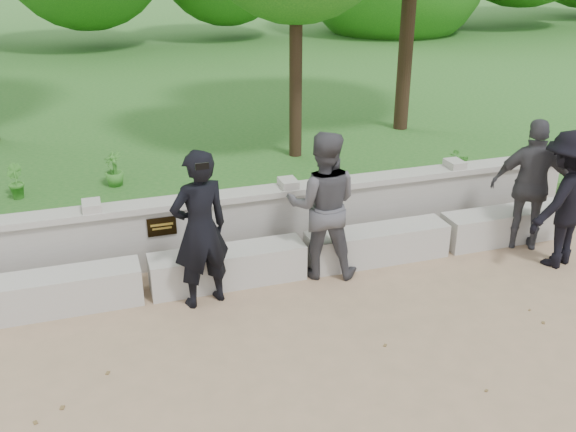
% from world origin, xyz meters
% --- Properties ---
extents(ground, '(80.00, 80.00, 0.00)m').
position_xyz_m(ground, '(0.00, 0.00, 0.00)').
color(ground, '#9E8061').
rests_on(ground, ground).
extents(lawn, '(40.00, 22.00, 0.25)m').
position_xyz_m(lawn, '(0.00, 14.00, 0.12)').
color(lawn, '#20591C').
rests_on(lawn, ground).
extents(concrete_bench, '(11.90, 0.45, 0.45)m').
position_xyz_m(concrete_bench, '(0.00, 1.90, 0.22)').
color(concrete_bench, '#AEACA5').
rests_on(concrete_bench, ground).
extents(parapet_wall, '(12.50, 0.35, 0.90)m').
position_xyz_m(parapet_wall, '(0.00, 2.60, 0.46)').
color(parapet_wall, '#A4A19B').
rests_on(parapet_wall, ground).
extents(man_main, '(0.77, 0.71, 1.87)m').
position_xyz_m(man_main, '(0.63, 1.55, 0.94)').
color(man_main, black).
rests_on(man_main, ground).
extents(visitor_left, '(1.09, 0.97, 1.86)m').
position_xyz_m(visitor_left, '(2.18, 1.80, 0.93)').
color(visitor_left, '#444449').
rests_on(visitor_left, ground).
extents(visitor_mid, '(1.31, 1.00, 1.79)m').
position_xyz_m(visitor_mid, '(5.18, 1.11, 0.90)').
color(visitor_mid, black).
rests_on(visitor_mid, ground).
extents(visitor_right, '(1.14, 0.89, 1.80)m').
position_xyz_m(visitor_right, '(5.10, 1.65, 0.90)').
color(visitor_right, '#3D3D42').
rests_on(visitor_right, ground).
extents(shrub_b, '(0.35, 0.37, 0.53)m').
position_xyz_m(shrub_b, '(-1.58, 5.02, 0.51)').
color(shrub_b, '#3C832C').
rests_on(shrub_b, lawn).
extents(shrub_c, '(0.67, 0.65, 0.58)m').
position_xyz_m(shrub_c, '(5.15, 3.30, 0.54)').
color(shrub_c, '#3C832C').
rests_on(shrub_c, lawn).
extents(shrub_d, '(0.40, 0.41, 0.55)m').
position_xyz_m(shrub_d, '(-0.11, 5.10, 0.53)').
color(shrub_d, '#3C832C').
rests_on(shrub_d, lawn).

